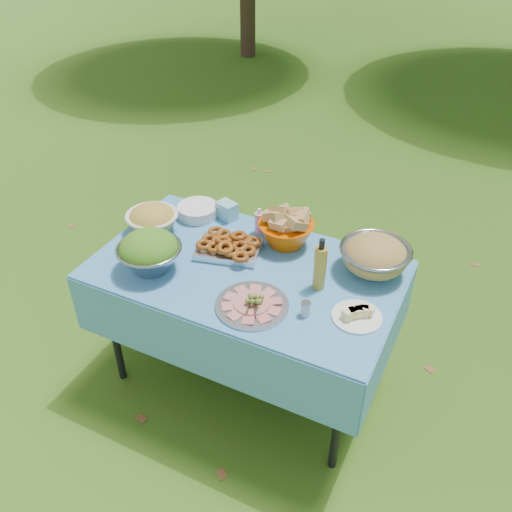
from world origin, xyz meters
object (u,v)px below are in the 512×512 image
(plate_stack, at_px, (198,211))
(salad_bowl, at_px, (149,252))
(bread_bowl, at_px, (286,228))
(charcuterie_platter, at_px, (252,300))
(oil_bottle, at_px, (320,264))
(picnic_table, at_px, (247,326))
(pasta_bowl_steel, at_px, (375,255))

(plate_stack, bearing_deg, salad_bowl, -84.35)
(bread_bowl, bearing_deg, charcuterie_platter, -82.91)
(bread_bowl, distance_m, oil_bottle, 0.38)
(bread_bowl, xyz_separation_m, charcuterie_platter, (0.06, -0.51, -0.06))
(picnic_table, xyz_separation_m, charcuterie_platter, (0.15, -0.23, 0.42))
(salad_bowl, relative_size, oil_bottle, 1.16)
(salad_bowl, height_order, charcuterie_platter, salad_bowl)
(pasta_bowl_steel, relative_size, oil_bottle, 1.27)
(bread_bowl, distance_m, charcuterie_platter, 0.52)
(bread_bowl, bearing_deg, picnic_table, -107.66)
(picnic_table, xyz_separation_m, bread_bowl, (0.09, 0.28, 0.48))
(oil_bottle, bearing_deg, pasta_bowl_steel, 50.77)
(plate_stack, distance_m, pasta_bowl_steel, 1.01)
(plate_stack, distance_m, oil_bottle, 0.87)
(bread_bowl, height_order, oil_bottle, oil_bottle)
(plate_stack, relative_size, oil_bottle, 0.84)
(bread_bowl, bearing_deg, salad_bowl, -135.58)
(oil_bottle, bearing_deg, bread_bowl, 137.28)
(picnic_table, relative_size, pasta_bowl_steel, 4.37)
(picnic_table, bearing_deg, pasta_bowl_steel, 24.59)
(bread_bowl, distance_m, pasta_bowl_steel, 0.47)
(charcuterie_platter, bearing_deg, plate_stack, 138.28)
(picnic_table, relative_size, bread_bowl, 5.12)
(plate_stack, bearing_deg, picnic_table, -33.97)
(salad_bowl, distance_m, oil_bottle, 0.80)
(charcuterie_platter, bearing_deg, bread_bowl, 97.09)
(picnic_table, relative_size, plate_stack, 6.62)
(salad_bowl, distance_m, bread_bowl, 0.69)
(salad_bowl, xyz_separation_m, charcuterie_platter, (0.56, -0.03, -0.06))
(salad_bowl, xyz_separation_m, bread_bowl, (0.49, 0.48, -0.00))
(bread_bowl, xyz_separation_m, oil_bottle, (0.28, -0.25, 0.04))
(salad_bowl, distance_m, plate_stack, 0.52)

